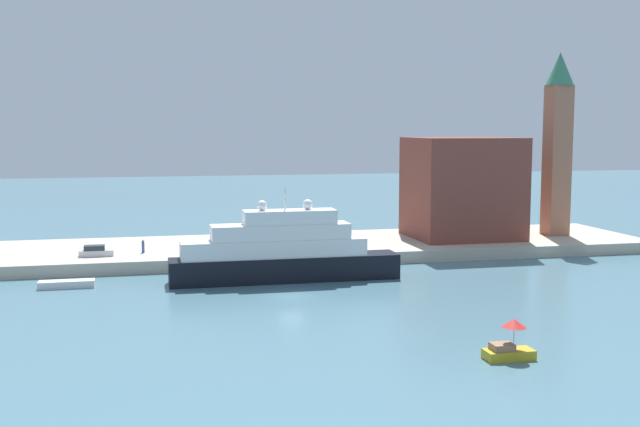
% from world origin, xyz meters
% --- Properties ---
extents(ground, '(400.00, 400.00, 0.00)m').
position_xyz_m(ground, '(0.00, 0.00, 0.00)').
color(ground, slate).
extents(quay_dock, '(110.00, 21.38, 1.54)m').
position_xyz_m(quay_dock, '(0.00, 26.69, 0.77)').
color(quay_dock, '#B7AD99').
rests_on(quay_dock, ground).
extents(large_yacht, '(26.12, 4.14, 10.67)m').
position_xyz_m(large_yacht, '(0.54, 8.61, 3.22)').
color(large_yacht, black).
rests_on(large_yacht, ground).
extents(small_motorboat, '(3.75, 1.85, 3.10)m').
position_xyz_m(small_motorboat, '(12.04, -24.54, 1.12)').
color(small_motorboat, '#B7991E').
rests_on(small_motorboat, ground).
extents(work_barge, '(5.89, 1.71, 0.81)m').
position_xyz_m(work_barge, '(-23.03, 10.01, 0.40)').
color(work_barge, silver).
rests_on(work_barge, ground).
extents(harbor_building, '(14.65, 13.19, 14.37)m').
position_xyz_m(harbor_building, '(30.09, 26.68, 8.73)').
color(harbor_building, brown).
rests_on(harbor_building, quay_dock).
extents(bell_tower, '(4.09, 4.09, 26.60)m').
position_xyz_m(bell_tower, '(44.53, 25.91, 16.04)').
color(bell_tower, '#9E664C').
rests_on(bell_tower, quay_dock).
extents(parked_car, '(4.14, 1.77, 1.33)m').
position_xyz_m(parked_car, '(-20.58, 21.36, 2.11)').
color(parked_car, silver).
rests_on(parked_car, quay_dock).
extents(person_figure, '(0.36, 0.36, 1.71)m').
position_xyz_m(person_figure, '(-14.88, 22.60, 2.33)').
color(person_figure, '#334C8C').
rests_on(person_figure, quay_dock).
extents(mooring_bollard, '(0.50, 0.50, 0.66)m').
position_xyz_m(mooring_bollard, '(3.46, 17.62, 1.87)').
color(mooring_bollard, black).
rests_on(mooring_bollard, quay_dock).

